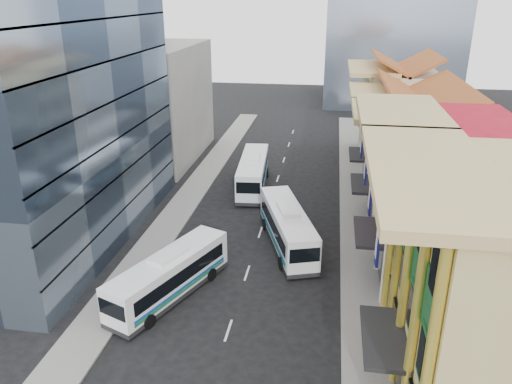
% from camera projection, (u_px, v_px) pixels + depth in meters
% --- Properties ---
extents(sidewalk_right, '(3.00, 90.00, 0.15)m').
position_uv_depth(sidewalk_right, '(358.00, 238.00, 42.95)').
color(sidewalk_right, slate).
rests_on(sidewalk_right, ground).
extents(sidewalk_left, '(3.00, 90.00, 0.15)m').
position_uv_depth(sidewalk_left, '(168.00, 225.00, 45.34)').
color(sidewalk_left, slate).
rests_on(sidewalk_left, ground).
extents(shophouse_tan, '(8.00, 14.00, 12.00)m').
position_uv_depth(shophouse_tan, '(494.00, 294.00, 24.38)').
color(shophouse_tan, tan).
rests_on(shophouse_tan, ground).
extents(shophouse_red, '(8.00, 10.00, 12.00)m').
position_uv_depth(shophouse_red, '(445.00, 201.00, 35.40)').
color(shophouse_red, '#A81322').
rests_on(shophouse_red, ground).
extents(shophouse_cream_near, '(8.00, 9.00, 10.00)m').
position_uv_depth(shophouse_cream_near, '(423.00, 170.00, 44.49)').
color(shophouse_cream_near, beige).
rests_on(shophouse_cream_near, ground).
extents(shophouse_cream_mid, '(8.00, 9.00, 10.00)m').
position_uv_depth(shophouse_cream_mid, '(409.00, 143.00, 52.75)').
color(shophouse_cream_mid, beige).
rests_on(shophouse_cream_mid, ground).
extents(shophouse_cream_far, '(8.00, 12.00, 11.00)m').
position_uv_depth(shophouse_cream_far, '(399.00, 116.00, 62.21)').
color(shophouse_cream_far, beige).
rests_on(shophouse_cream_far, ground).
extents(office_tower, '(12.00, 26.00, 30.00)m').
position_uv_depth(office_tower, '(36.00, 59.00, 38.25)').
color(office_tower, '#3A495C').
rests_on(office_tower, ground).
extents(office_block_far, '(10.00, 18.00, 14.00)m').
position_uv_depth(office_block_far, '(157.00, 103.00, 62.19)').
color(office_block_far, gray).
rests_on(office_block_far, ground).
extents(bus_left_near, '(6.37, 10.73, 3.40)m').
position_uv_depth(bus_left_near, '(170.00, 275.00, 34.27)').
color(bus_left_near, white).
rests_on(bus_left_near, ground).
extents(bus_left_far, '(3.54, 11.70, 3.70)m').
position_uv_depth(bus_left_far, '(253.00, 172.00, 53.67)').
color(bus_left_far, white).
rests_on(bus_left_far, ground).
extents(bus_right, '(5.99, 11.48, 3.60)m').
position_uv_depth(bus_right, '(287.00, 226.00, 41.15)').
color(bus_right, white).
rests_on(bus_right, ground).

